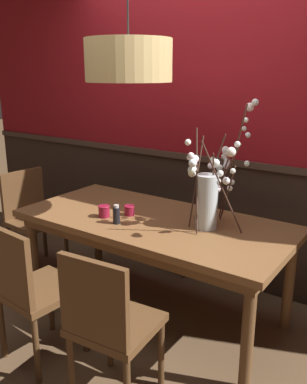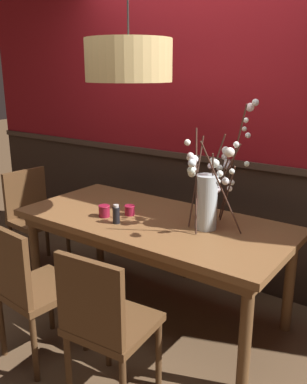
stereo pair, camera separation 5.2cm
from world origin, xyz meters
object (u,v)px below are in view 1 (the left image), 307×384
object	(u,v)px
chair_near_side_right	(108,322)
pendant_lamp	(129,61)
candle_holder_nearer_edge	(104,211)
chair_head_west_end	(31,214)
candle_holder_nearer_center	(129,210)
condiment_bottle	(116,215)
chair_far_side_left	(186,209)
chair_far_side_right	(238,219)
dining_table	(154,230)
chair_near_side_left	(30,287)
vase_with_blossoms	(210,192)

from	to	relation	value
chair_near_side_right	pendant_lamp	xyz separation A→B (m)	(-0.45, 0.78, 1.29)
candle_holder_nearer_edge	chair_head_west_end	bearing A→B (deg)	170.45
candle_holder_nearer_center	condiment_bottle	size ratio (longest dim) A/B	0.58
chair_far_side_left	pendant_lamp	bearing A→B (deg)	-83.81
chair_far_side_right	chair_head_west_end	bearing A→B (deg)	-150.91
chair_far_side_right	condiment_bottle	distance (m)	1.21
dining_table	chair_far_side_right	world-z (taller)	chair_far_side_right
chair_head_west_end	chair_far_side_left	distance (m)	1.39
chair_head_west_end	candle_holder_nearer_center	xyz separation A→B (m)	(1.14, -0.04, 0.27)
chair_far_side_right	candle_holder_nearer_center	bearing A→B (deg)	-115.56
chair_far_side_right	condiment_bottle	bearing A→B (deg)	-110.28
chair_head_west_end	pendant_lamp	world-z (taller)	pendant_lamp
chair_near_side_left	condiment_bottle	distance (m)	0.71
chair_near_side_left	candle_holder_nearer_center	distance (m)	0.86
chair_far_side_right	candle_holder_nearer_edge	distance (m)	1.22
dining_table	chair_near_side_right	world-z (taller)	chair_near_side_right
dining_table	chair_near_side_right	distance (m)	0.93
vase_with_blossoms	candle_holder_nearer_edge	world-z (taller)	vase_with_blossoms
chair_head_west_end	condiment_bottle	size ratio (longest dim) A/B	6.71
chair_near_side_right	candle_holder_nearer_center	bearing A→B (deg)	121.24
chair_near_side_left	chair_far_side_left	bearing A→B (deg)	88.19
condiment_bottle	dining_table	bearing A→B (deg)	55.96
candle_holder_nearer_edge	pendant_lamp	bearing A→B (deg)	29.19
candle_holder_nearer_center	condiment_bottle	distance (m)	0.19
candle_holder_nearer_edge	chair_near_side_left	bearing A→B (deg)	-89.12
chair_far_side_left	condiment_bottle	distance (m)	1.13
chair_far_side_right	chair_near_side_right	bearing A→B (deg)	-88.11
chair_near_side_right	chair_head_west_end	world-z (taller)	chair_near_side_right
chair_near_side_left	chair_far_side_right	distance (m)	1.82
chair_near_side_right	vase_with_blossoms	distance (m)	1.05
dining_table	candle_holder_nearer_center	xyz separation A→B (m)	(-0.18, -0.04, 0.12)
chair_head_west_end	chair_far_side_right	size ratio (longest dim) A/B	0.98
chair_head_west_end	candle_holder_nearer_edge	distance (m)	1.07
dining_table	chair_near_side_left	xyz separation A→B (m)	(-0.30, -0.85, -0.15)
condiment_bottle	candle_holder_nearer_center	bearing A→B (deg)	100.16
dining_table	chair_far_side_right	xyz separation A→B (m)	(0.26, 0.88, -0.14)
chair_near_side_left	candle_holder_nearer_edge	xyz separation A→B (m)	(-0.01, 0.68, 0.28)
chair_far_side_left	chair_near_side_left	size ratio (longest dim) A/B	1.07
chair_far_side_left	vase_with_blossoms	bearing A→B (deg)	-51.55
vase_with_blossoms	candle_holder_nearer_center	xyz separation A→B (m)	(-0.58, -0.11, -0.21)
chair_head_west_end	vase_with_blossoms	xyz separation A→B (m)	(1.72, 0.07, 0.47)
chair_head_west_end	dining_table	bearing A→B (deg)	-0.07
chair_near_side_right	candle_holder_nearer_center	world-z (taller)	chair_near_side_right
chair_head_west_end	pendant_lamp	bearing A→B (deg)	-3.75
vase_with_blossoms	pendant_lamp	bearing A→B (deg)	-164.55
chair_far_side_right	pendant_lamp	world-z (taller)	pendant_lamp
dining_table	chair_far_side_right	size ratio (longest dim) A/B	2.13
candle_holder_nearer_center	pendant_lamp	size ratio (longest dim) A/B	0.06
candle_holder_nearer_edge	condiment_bottle	distance (m)	0.17
chair_near_side_right	vase_with_blossoms	bearing A→B (deg)	85.22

